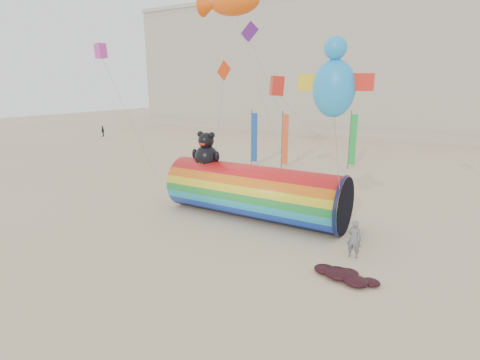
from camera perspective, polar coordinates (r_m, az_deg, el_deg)
The scene contains 7 objects.
ground at distance 20.07m, azimuth -3.45°, elevation -7.39°, with size 160.00×160.00×0.00m, color #CCB58C.
hotel_building at distance 65.40m, azimuth 11.08°, elevation 16.64°, with size 60.40×15.40×20.60m.
windsock_assembly at distance 21.24m, azimuth 2.15°, elevation -1.59°, with size 10.43×3.18×4.81m.
kite_handler at distance 17.32m, azimuth 16.99°, elevation -8.56°, with size 0.63×0.42×1.74m, color slate.
fabric_bundle at distance 15.67m, azimuth 15.56°, elevation -13.81°, with size 2.62×1.35×0.41m.
festival_banners at distance 34.38m, azimuth 8.55°, elevation 6.19°, with size 8.86×3.40×5.20m.
flying_kites at distance 24.89m, azimuth 3.67°, elevation 22.97°, with size 27.64×14.69×7.62m.
Camera 1 is at (10.57, -15.37, 7.43)m, focal length 28.00 mm.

